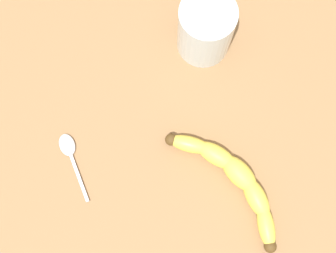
{
  "coord_description": "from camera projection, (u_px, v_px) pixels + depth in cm",
  "views": [
    {
      "loc": [
        -19.15,
        -5.72,
        74.12
      ],
      "look_at": [
        -6.77,
        2.6,
        5.0
      ],
      "focal_mm": 49.51,
      "sensor_mm": 36.0,
      "label": 1
    }
  ],
  "objects": [
    {
      "name": "smoothie_glass",
      "position": [
        205.0,
        30.0,
        0.71
      ],
      "size": [
        8.52,
        8.52,
        11.02
      ],
      "color": "silver",
      "rests_on": "wooden_tabletop"
    },
    {
      "name": "banana",
      "position": [
        234.0,
        178.0,
        0.69
      ],
      "size": [
        10.03,
        22.83,
        3.43
      ],
      "rotation": [
        0.0,
        0.0,
        1.33
      ],
      "color": "#E6CE48",
      "rests_on": "wooden_tabletop"
    },
    {
      "name": "wooden_tabletop",
      "position": [
        205.0,
        106.0,
        0.75
      ],
      "size": [
        120.0,
        120.0,
        3.0
      ],
      "primitive_type": "cube",
      "color": "olive",
      "rests_on": "ground"
    },
    {
      "name": "teaspoon",
      "position": [
        69.0,
        149.0,
        0.72
      ],
      "size": [
        7.46,
        10.1,
        0.8
      ],
      "rotation": [
        0.0,
        0.0,
        0.98
      ],
      "color": "silver",
      "rests_on": "wooden_tabletop"
    }
  ]
}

